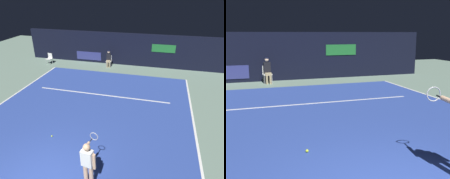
{
  "view_description": "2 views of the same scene",
  "coord_description": "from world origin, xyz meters",
  "views": [
    {
      "loc": [
        3.34,
        -3.73,
        5.72
      ],
      "look_at": [
        0.85,
        5.89,
        0.83
      ],
      "focal_mm": 32.65,
      "sensor_mm": 36.0,
      "label": 1
    },
    {
      "loc": [
        -2.15,
        -3.37,
        2.53
      ],
      "look_at": [
        0.73,
        5.2,
        0.76
      ],
      "focal_mm": 46.27,
      "sensor_mm": 36.0,
      "label": 2
    }
  ],
  "objects": [
    {
      "name": "ground_plane",
      "position": [
        0.0,
        4.64,
        0.0
      ],
      "size": [
        32.24,
        32.24,
        0.0
      ],
      "primitive_type": "plane",
      "color": "slate"
    },
    {
      "name": "court_surface",
      "position": [
        0.0,
        4.64,
        0.01
      ],
      "size": [
        10.3,
        11.29,
        0.01
      ],
      "primitive_type": "cube",
      "color": "#2D479E",
      "rests_on": "ground"
    },
    {
      "name": "line_service",
      "position": [
        0.0,
        6.62,
        0.01
      ],
      "size": [
        8.04,
        0.1,
        0.01
      ],
      "primitive_type": "cube",
      "color": "white",
      "rests_on": "court_surface"
    },
    {
      "name": "back_wall",
      "position": [
        -0.0,
        12.49,
        1.3
      ],
      "size": [
        16.56,
        0.33,
        2.6
      ],
      "color": "black",
      "rests_on": "ground"
    },
    {
      "name": "line_judge_on_chair",
      "position": [
        -0.92,
        11.59,
        0.69
      ],
      "size": [
        0.48,
        0.56,
        1.32
      ],
      "color": "white",
      "rests_on": "ground"
    },
    {
      "name": "tennis_ball",
      "position": [
        -0.92,
        2.37,
        0.05
      ],
      "size": [
        0.07,
        0.07,
        0.07
      ],
      "primitive_type": "sphere",
      "color": "#CCE033",
      "rests_on": "court_surface"
    }
  ]
}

